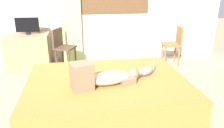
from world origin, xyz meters
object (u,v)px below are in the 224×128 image
cat (145,71)px  cup (40,31)px  desk (28,51)px  chair_by_desk (62,45)px  person_lying (103,77)px  chair_spare (174,42)px  bed (107,96)px  tv_monitor (27,26)px

cat → cup: 2.79m
desk → chair_by_desk: 0.75m
person_lying → desk: (-1.35, 2.23, -0.25)m
cat → desk: bearing=134.6°
chair_by_desk → chair_spare: same height
person_lying → cat: person_lying is taller
desk → chair_spare: 3.20m
desk → person_lying: bearing=-58.9°
desk → chair_by_desk: (0.73, -0.12, 0.14)m
chair_by_desk → bed: bearing=-70.3°
bed → chair_by_desk: size_ratio=2.61×
bed → chair_spare: bearing=45.5°
tv_monitor → cup: tv_monitor is taller
cup → bed: bearing=-62.4°
chair_spare → bed: bearing=-134.5°
bed → desk: desk is taller
desk → cat: bearing=-45.4°
person_lying → chair_by_desk: size_ratio=1.09×
cat → chair_by_desk: bearing=123.5°
cup → cat: bearing=-51.7°
bed → tv_monitor: 2.57m
person_lying → cup: person_lying is taller
chair_spare → cup: bearing=171.4°
chair_spare → cat: bearing=-124.5°
bed → chair_spare: size_ratio=2.61×
tv_monitor → chair_spare: tv_monitor is taller
bed → chair_by_desk: 2.07m
cat → chair_by_desk: 2.27m
tv_monitor → chair_spare: 3.17m
cup → person_lying: bearing=-65.6°
tv_monitor → cup: 0.31m
cat → cup: bearing=128.3°
tv_monitor → chair_by_desk: 0.81m
desk → cup: bearing=33.7°
bed → cat: (0.56, 0.05, 0.32)m
cup → chair_by_desk: size_ratio=0.09×
bed → person_lying: person_lying is taller
tv_monitor → person_lying: bearing=-59.8°
chair_by_desk → cup: bearing=148.2°
tv_monitor → cup: size_ratio=6.21×
person_lying → cup: (-1.09, 2.40, 0.16)m
chair_by_desk → chair_spare: 2.46m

